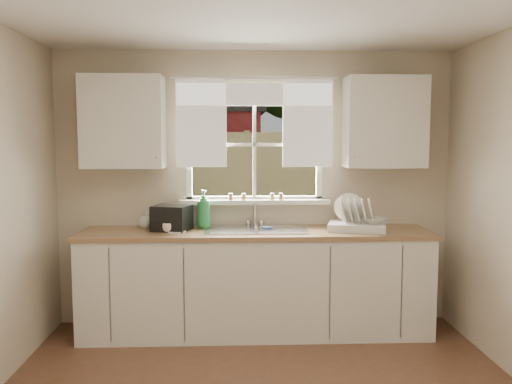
{
  "coord_description": "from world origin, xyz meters",
  "views": [
    {
      "loc": [
        -0.18,
        -2.96,
        1.71
      ],
      "look_at": [
        0.0,
        1.65,
        1.25
      ],
      "focal_mm": 38.0,
      "sensor_mm": 36.0,
      "label": 1
    }
  ],
  "objects_px": {
    "dish_rack": "(357,222)",
    "soap_bottle_a": "(204,209)",
    "cup": "(168,227)",
    "black_appliance": "(172,218)"
  },
  "relations": [
    {
      "from": "cup",
      "to": "black_appliance",
      "type": "bearing_deg",
      "value": 70.29
    },
    {
      "from": "dish_rack",
      "to": "soap_bottle_a",
      "type": "distance_m",
      "value": 1.35
    },
    {
      "from": "dish_rack",
      "to": "black_appliance",
      "type": "bearing_deg",
      "value": 178.8
    },
    {
      "from": "cup",
      "to": "black_appliance",
      "type": "relative_size",
      "value": 0.35
    },
    {
      "from": "soap_bottle_a",
      "to": "black_appliance",
      "type": "xyz_separation_m",
      "value": [
        -0.27,
        -0.11,
        -0.06
      ]
    },
    {
      "from": "dish_rack",
      "to": "cup",
      "type": "height_order",
      "value": "dish_rack"
    },
    {
      "from": "dish_rack",
      "to": "black_appliance",
      "type": "height_order",
      "value": "dish_rack"
    },
    {
      "from": "cup",
      "to": "soap_bottle_a",
      "type": "bearing_deg",
      "value": 26.62
    },
    {
      "from": "dish_rack",
      "to": "soap_bottle_a",
      "type": "relative_size",
      "value": 1.64
    },
    {
      "from": "dish_rack",
      "to": "cup",
      "type": "bearing_deg",
      "value": -177.85
    }
  ]
}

